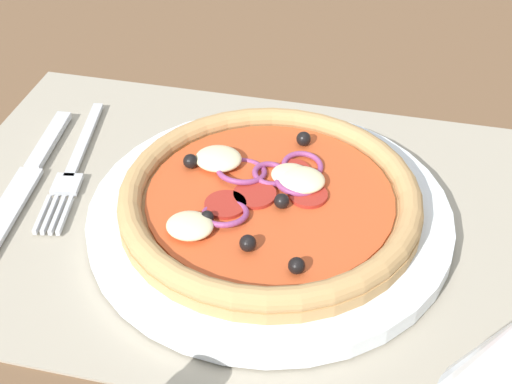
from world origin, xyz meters
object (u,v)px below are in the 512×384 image
at_px(plate, 270,216).
at_px(knife, 24,183).
at_px(fork, 72,170).
at_px(pizza, 269,198).

relative_size(plate, knife, 1.39).
bearing_deg(fork, plate, 71.93).
bearing_deg(knife, fork, 123.88).
xyz_separation_m(pizza, knife, (0.21, 0.00, -0.02)).
bearing_deg(pizza, plate, 152.69).
distance_m(fork, knife, 0.04).
height_order(plate, pizza, pizza).
bearing_deg(pizza, knife, 0.23).
xyz_separation_m(fork, knife, (0.03, 0.03, 0.00)).
distance_m(pizza, knife, 0.21).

